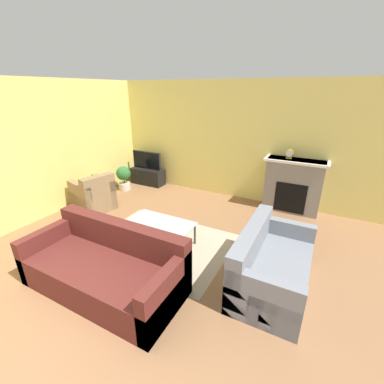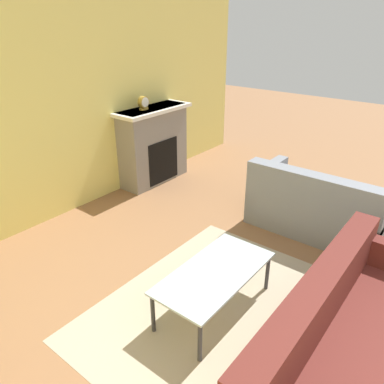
% 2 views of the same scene
% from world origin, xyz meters
% --- Properties ---
extents(ground_plane, '(20.00, 20.00, 0.00)m').
position_xyz_m(ground_plane, '(0.00, 0.00, 0.00)').
color(ground_plane, '#936642').
extents(wall_back, '(8.19, 0.06, 2.70)m').
position_xyz_m(wall_back, '(0.00, 5.14, 1.35)').
color(wall_back, '#EADB72').
rests_on(wall_back, ground_plane).
extents(wall_left, '(0.06, 8.11, 2.70)m').
position_xyz_m(wall_left, '(-2.63, 2.55, 1.35)').
color(wall_left, '#EADB72').
rests_on(wall_left, ground_plane).
extents(area_rug, '(2.33, 1.76, 0.00)m').
position_xyz_m(area_rug, '(0.10, 2.52, 0.00)').
color(area_rug, '#B7A88E').
rests_on(area_rug, ground_plane).
extents(fireplace, '(1.25, 0.44, 1.15)m').
position_xyz_m(fireplace, '(1.87, 4.91, 0.60)').
color(fireplace, gray).
rests_on(fireplace, ground_plane).
extents(tv_stand, '(0.94, 0.36, 0.44)m').
position_xyz_m(tv_stand, '(-1.92, 4.85, 0.22)').
color(tv_stand, black).
rests_on(tv_stand, ground_plane).
extents(tv, '(0.88, 0.06, 0.48)m').
position_xyz_m(tv, '(-1.92, 4.84, 0.68)').
color(tv, '#232328').
rests_on(tv, tv_stand).
extents(couch_sectional, '(2.14, 0.96, 0.82)m').
position_xyz_m(couch_sectional, '(0.05, 1.31, 0.29)').
color(couch_sectional, '#5B231E').
rests_on(couch_sectional, ground_plane).
extents(couch_loveseat, '(0.85, 1.54, 0.82)m').
position_xyz_m(couch_loveseat, '(1.97, 2.35, 0.29)').
color(couch_loveseat, gray).
rests_on(couch_loveseat, ground_plane).
extents(armchair_by_window, '(0.93, 0.87, 0.82)m').
position_xyz_m(armchair_by_window, '(-1.97, 2.98, 0.30)').
color(armchair_by_window, '#8C704C').
rests_on(armchair_by_window, ground_plane).
extents(coffee_table, '(1.13, 0.56, 0.40)m').
position_xyz_m(coffee_table, '(0.10, 2.53, 0.36)').
color(coffee_table, '#333338').
rests_on(coffee_table, ground_plane).
extents(potted_plant, '(0.37, 0.37, 0.63)m').
position_xyz_m(potted_plant, '(-2.20, 4.19, 0.36)').
color(potted_plant, beige).
rests_on(potted_plant, ground_plane).
extents(mantel_clock, '(0.16, 0.07, 0.19)m').
position_xyz_m(mantel_clock, '(1.71, 4.92, 1.25)').
color(mantel_clock, '#B79338').
rests_on(mantel_clock, fireplace).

